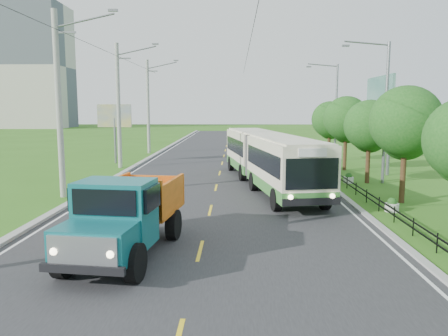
{
  "coord_description": "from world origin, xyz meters",
  "views": [
    {
      "loc": [
        1.21,
        -14.38,
        4.85
      ],
      "look_at": [
        0.63,
        7.12,
        1.9
      ],
      "focal_mm": 35.0,
      "sensor_mm": 36.0,
      "label": 1
    }
  ],
  "objects_px": {
    "planter_near": "(392,206)",
    "bus": "(267,155)",
    "planter_mid": "(349,179)",
    "billboard_right": "(379,102)",
    "tree_fourth": "(370,128)",
    "streetlight_far": "(334,108)",
    "billboard_left": "(114,120)",
    "dump_truck": "(126,211)",
    "tree_third": "(406,125)",
    "planter_far": "(324,163)",
    "streetlight_mid": "(384,107)",
    "tree_fifth": "(346,121)",
    "tree_back": "(330,121)",
    "pole_near": "(59,104)",
    "pole_mid": "(119,105)",
    "pole_far": "(148,106)"
  },
  "relations": [
    {
      "from": "pole_near",
      "to": "streetlight_far",
      "type": "bearing_deg",
      "value": 45.14
    },
    {
      "from": "pole_near",
      "to": "tree_fourth",
      "type": "relative_size",
      "value": 1.85
    },
    {
      "from": "pole_far",
      "to": "planter_mid",
      "type": "xyz_separation_m",
      "value": [
        16.86,
        -19.0,
        -4.81
      ]
    },
    {
      "from": "tree_third",
      "to": "bus",
      "type": "height_order",
      "value": "tree_third"
    },
    {
      "from": "tree_back",
      "to": "billboard_right",
      "type": "relative_size",
      "value": 0.75
    },
    {
      "from": "pole_near",
      "to": "pole_mid",
      "type": "xyz_separation_m",
      "value": [
        0.0,
        12.0,
        0.0
      ]
    },
    {
      "from": "planter_mid",
      "to": "billboard_right",
      "type": "distance_m",
      "value": 8.68
    },
    {
      "from": "tree_fifth",
      "to": "tree_back",
      "type": "xyz_separation_m",
      "value": [
        -0.0,
        6.0,
        -0.2
      ]
    },
    {
      "from": "tree_third",
      "to": "planter_far",
      "type": "xyz_separation_m",
      "value": [
        -1.26,
        13.86,
        -3.7
      ]
    },
    {
      "from": "streetlight_mid",
      "to": "bus",
      "type": "relative_size",
      "value": 0.54
    },
    {
      "from": "tree_fourth",
      "to": "tree_back",
      "type": "relative_size",
      "value": 0.98
    },
    {
      "from": "billboard_left",
      "to": "tree_fourth",
      "type": "bearing_deg",
      "value": -26.99
    },
    {
      "from": "billboard_right",
      "to": "tree_third",
      "type": "bearing_deg",
      "value": -101.64
    },
    {
      "from": "tree_fourth",
      "to": "streetlight_far",
      "type": "xyz_separation_m",
      "value": [
        0.79,
        13.86,
        1.32
      ]
    },
    {
      "from": "pole_near",
      "to": "billboard_left",
      "type": "height_order",
      "value": "pole_near"
    },
    {
      "from": "billboard_left",
      "to": "billboard_right",
      "type": "distance_m",
      "value": 22.21
    },
    {
      "from": "pole_mid",
      "to": "planter_mid",
      "type": "height_order",
      "value": "pole_mid"
    },
    {
      "from": "planter_mid",
      "to": "tree_fifth",
      "type": "bearing_deg",
      "value": 78.44
    },
    {
      "from": "planter_near",
      "to": "bus",
      "type": "bearing_deg",
      "value": 128.53
    },
    {
      "from": "planter_near",
      "to": "tree_fourth",
      "type": "bearing_deg",
      "value": 81.23
    },
    {
      "from": "pole_near",
      "to": "planter_far",
      "type": "bearing_deg",
      "value": 37.63
    },
    {
      "from": "tree_back",
      "to": "billboard_left",
      "type": "distance_m",
      "value": 19.48
    },
    {
      "from": "tree_fourth",
      "to": "tree_third",
      "type": "bearing_deg",
      "value": -90.0
    },
    {
      "from": "tree_fourth",
      "to": "planter_near",
      "type": "distance_m",
      "value": 8.87
    },
    {
      "from": "tree_back",
      "to": "planter_far",
      "type": "bearing_deg",
      "value": -106.88
    },
    {
      "from": "streetlight_mid",
      "to": "bus",
      "type": "height_order",
      "value": "streetlight_mid"
    },
    {
      "from": "tree_third",
      "to": "streetlight_far",
      "type": "xyz_separation_m",
      "value": [
        0.79,
        19.86,
        0.92
      ]
    },
    {
      "from": "planter_far",
      "to": "tree_third",
      "type": "bearing_deg",
      "value": -84.82
    },
    {
      "from": "streetlight_far",
      "to": "billboard_right",
      "type": "bearing_deg",
      "value": -78.29
    },
    {
      "from": "pole_mid",
      "to": "billboard_left",
      "type": "distance_m",
      "value": 3.47
    },
    {
      "from": "pole_mid",
      "to": "planter_far",
      "type": "distance_m",
      "value": 17.56
    },
    {
      "from": "tree_third",
      "to": "pole_near",
      "type": "bearing_deg",
      "value": 177.29
    },
    {
      "from": "billboard_left",
      "to": "dump_truck",
      "type": "distance_m",
      "value": 25.56
    },
    {
      "from": "pole_near",
      "to": "billboard_right",
      "type": "distance_m",
      "value": 23.32
    },
    {
      "from": "dump_truck",
      "to": "tree_third",
      "type": "bearing_deg",
      "value": 42.09
    },
    {
      "from": "pole_mid",
      "to": "streetlight_far",
      "type": "distance_m",
      "value": 20.16
    },
    {
      "from": "pole_far",
      "to": "tree_fifth",
      "type": "relative_size",
      "value": 1.72
    },
    {
      "from": "tree_fifth",
      "to": "tree_back",
      "type": "relative_size",
      "value": 1.05
    },
    {
      "from": "tree_third",
      "to": "tree_fourth",
      "type": "distance_m",
      "value": 6.01
    },
    {
      "from": "tree_fourth",
      "to": "billboard_right",
      "type": "distance_m",
      "value": 6.59
    },
    {
      "from": "planter_near",
      "to": "dump_truck",
      "type": "distance_m",
      "value": 12.8
    },
    {
      "from": "streetlight_far",
      "to": "planter_mid",
      "type": "relative_size",
      "value": 13.54
    },
    {
      "from": "tree_fifth",
      "to": "billboard_right",
      "type": "bearing_deg",
      "value": -3.3
    },
    {
      "from": "tree_fourth",
      "to": "dump_truck",
      "type": "height_order",
      "value": "tree_fourth"
    },
    {
      "from": "tree_fourth",
      "to": "tree_fifth",
      "type": "bearing_deg",
      "value": 90.0
    },
    {
      "from": "planter_far",
      "to": "billboard_right",
      "type": "distance_m",
      "value": 6.58
    },
    {
      "from": "pole_mid",
      "to": "tree_back",
      "type": "xyz_separation_m",
      "value": [
        18.12,
        5.14,
        -1.44
      ]
    },
    {
      "from": "planter_near",
      "to": "dump_truck",
      "type": "xyz_separation_m",
      "value": [
        -10.99,
        -6.43,
        1.22
      ]
    },
    {
      "from": "planter_near",
      "to": "dump_truck",
      "type": "relative_size",
      "value": 0.1
    },
    {
      "from": "tree_fifth",
      "to": "tree_back",
      "type": "height_order",
      "value": "tree_fifth"
    }
  ]
}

